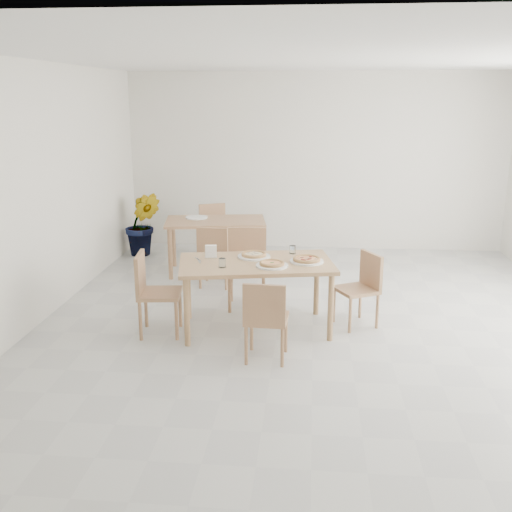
# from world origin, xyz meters

# --- Properties ---
(main_table) EXTENTS (1.73, 1.18, 0.75)m
(main_table) POSITION_xyz_m (-0.61, -0.15, 0.67)
(main_table) COLOR #AB7E57
(main_table) RESTS_ON ground
(chair_south) EXTENTS (0.41, 0.41, 0.80)m
(chair_south) POSITION_xyz_m (-0.44, -0.96, 0.46)
(chair_south) COLOR #A47B52
(chair_south) RESTS_ON ground
(chair_north) EXTENTS (0.49, 0.49, 0.92)m
(chair_north) POSITION_xyz_m (-0.79, 0.61, 0.53)
(chair_north) COLOR #A47B52
(chair_north) RESTS_ON ground
(chair_west) EXTENTS (0.48, 0.48, 0.87)m
(chair_west) POSITION_xyz_m (-1.67, -0.38, 0.50)
(chair_west) COLOR #A47B52
(chair_west) RESTS_ON ground
(chair_east) EXTENTS (0.53, 0.53, 0.80)m
(chair_east) POSITION_xyz_m (0.52, 0.09, 0.46)
(chair_east) COLOR #A47B52
(chair_east) RESTS_ON ground
(plate_margherita) EXTENTS (0.33, 0.33, 0.02)m
(plate_margherita) POSITION_xyz_m (-0.43, -0.31, 0.76)
(plate_margherita) COLOR white
(plate_margherita) RESTS_ON main_table
(plate_mushroom) EXTENTS (0.35, 0.35, 0.02)m
(plate_mushroom) POSITION_xyz_m (-0.65, 0.03, 0.76)
(plate_mushroom) COLOR white
(plate_mushroom) RESTS_ON main_table
(plate_pepperoni) EXTENTS (0.35, 0.35, 0.02)m
(plate_pepperoni) POSITION_xyz_m (-0.08, -0.11, 0.76)
(plate_pepperoni) COLOR white
(plate_pepperoni) RESTS_ON main_table
(pizza_margherita) EXTENTS (0.27, 0.27, 0.03)m
(pizza_margherita) POSITION_xyz_m (-0.43, -0.31, 0.78)
(pizza_margherita) COLOR tan
(pizza_margherita) RESTS_ON plate_margherita
(pizza_mushroom) EXTENTS (0.35, 0.35, 0.03)m
(pizza_mushroom) POSITION_xyz_m (-0.65, 0.03, 0.78)
(pizza_mushroom) COLOR tan
(pizza_mushroom) RESTS_ON plate_mushroom
(pizza_pepperoni) EXTENTS (0.30, 0.30, 0.03)m
(pizza_pepperoni) POSITION_xyz_m (-0.08, -0.11, 0.78)
(pizza_pepperoni) COLOR tan
(pizza_pepperoni) RESTS_ON plate_pepperoni
(tumbler_a) EXTENTS (0.07, 0.07, 0.09)m
(tumbler_a) POSITION_xyz_m (-0.24, 0.22, 0.80)
(tumbler_a) COLOR white
(tumbler_a) RESTS_ON main_table
(tumbler_b) EXTENTS (0.07, 0.07, 0.09)m
(tumbler_b) POSITION_xyz_m (-0.93, -0.39, 0.80)
(tumbler_b) COLOR white
(tumbler_b) RESTS_ON main_table
(napkin_holder) EXTENTS (0.14, 0.08, 0.14)m
(napkin_holder) POSITION_xyz_m (-1.10, -0.06, 0.82)
(napkin_holder) COLOR silver
(napkin_holder) RESTS_ON main_table
(fork_a) EXTENTS (0.08, 0.19, 0.01)m
(fork_a) POSITION_xyz_m (-1.21, -0.18, 0.75)
(fork_a) COLOR silver
(fork_a) RESTS_ON main_table
(fork_b) EXTENTS (0.11, 0.16, 0.01)m
(fork_b) POSITION_xyz_m (-1.23, -0.12, 0.75)
(fork_b) COLOR silver
(fork_b) RESTS_ON main_table
(second_table) EXTENTS (1.47, 0.98, 0.75)m
(second_table) POSITION_xyz_m (-1.38, 1.94, 0.66)
(second_table) COLOR #A47B52
(second_table) RESTS_ON ground
(chair_back_s) EXTENTS (0.43, 0.43, 0.82)m
(chair_back_s) POSITION_xyz_m (-1.28, 1.25, 0.47)
(chair_back_s) COLOR #A47B52
(chair_back_s) RESTS_ON ground
(chair_back_n) EXTENTS (0.54, 0.54, 0.83)m
(chair_back_n) POSITION_xyz_m (-1.52, 2.66, 0.48)
(chair_back_n) COLOR #A47B52
(chair_back_n) RESTS_ON ground
(plate_empty) EXTENTS (0.31, 0.31, 0.02)m
(plate_empty) POSITION_xyz_m (-1.66, 2.05, 0.76)
(plate_empty) COLOR white
(plate_empty) RESTS_ON second_table
(potted_plant) EXTENTS (0.62, 0.54, 1.00)m
(potted_plant) POSITION_xyz_m (-2.65, 2.74, 0.50)
(potted_plant) COLOR #2E631D
(potted_plant) RESTS_ON ground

